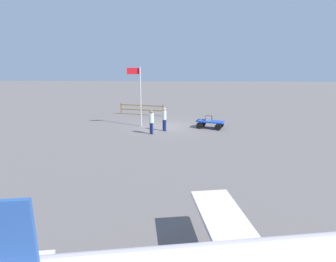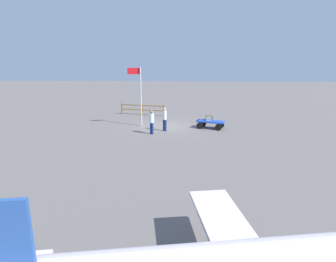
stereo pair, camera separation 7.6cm
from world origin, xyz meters
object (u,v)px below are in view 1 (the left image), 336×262
Objects in this scene: worker_trailing at (151,120)px; flagpole at (139,91)px; luggage_cart at (210,123)px; worker_lead at (164,118)px; suitcase_grey at (208,119)px; suitcase_tan at (209,118)px.

flagpole reaches higher than worker_trailing.
worker_lead is (3.62, 1.04, 0.60)m from luggage_cart.
worker_trailing is 3.37m from flagpole.
worker_trailing is at bearing 24.30° from luggage_cart.
flagpole is (5.66, -0.37, 2.15)m from suitcase_grey.
flagpole is at bearing -0.13° from suitcase_tan.
suitcase_grey reaches higher than luggage_cart.
luggage_cart is 5.00× the size of suitcase_grey.
luggage_cart is 1.27× the size of worker_lead.
flagpole is at bearing -35.10° from worker_lead.
suitcase_grey is (0.13, -0.11, 0.32)m from luggage_cart.
suitcase_grey is at bearing -161.70° from worker_lead.
luggage_cart is at bearing 175.27° from flagpole.
luggage_cart is 0.48× the size of flagpole.
suitcase_tan is at bearing -81.87° from luggage_cart.
worker_trailing is (4.39, 2.15, 0.30)m from suitcase_grey.
suitcase_grey is at bearing -153.91° from worker_trailing.
worker_trailing is (4.45, 2.51, 0.29)m from suitcase_tan.
flagpole reaches higher than suitcase_tan.
worker_trailing is at bearing 47.88° from worker_lead.
flagpole is (1.27, -2.52, 1.85)m from worker_trailing.
luggage_cart is at bearing 98.13° from suitcase_tan.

